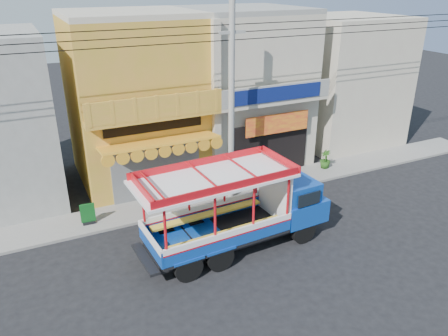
{
  "coord_description": "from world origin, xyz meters",
  "views": [
    {
      "loc": [
        -9.17,
        -13.02,
        9.62
      ],
      "look_at": [
        -1.74,
        2.5,
        2.09
      ],
      "focal_mm": 35.0,
      "sensor_mm": 36.0,
      "label": 1
    }
  ],
  "objects_px": {
    "utility_pole": "(235,95)",
    "songthaew_truck": "(248,206)",
    "potted_plant_a": "(258,172)",
    "potted_plant_c": "(325,159)",
    "green_sign": "(88,215)",
    "potted_plant_b": "(285,168)"
  },
  "relations": [
    {
      "from": "utility_pole",
      "to": "potted_plant_a",
      "type": "relative_size",
      "value": 27.98
    },
    {
      "from": "green_sign",
      "to": "potted_plant_a",
      "type": "bearing_deg",
      "value": 3.56
    },
    {
      "from": "potted_plant_a",
      "to": "potted_plant_b",
      "type": "relative_size",
      "value": 1.19
    },
    {
      "from": "utility_pole",
      "to": "songthaew_truck",
      "type": "distance_m",
      "value": 5.04
    },
    {
      "from": "potted_plant_b",
      "to": "potted_plant_c",
      "type": "distance_m",
      "value": 2.5
    },
    {
      "from": "utility_pole",
      "to": "potted_plant_c",
      "type": "relative_size",
      "value": 27.71
    },
    {
      "from": "utility_pole",
      "to": "potted_plant_a",
      "type": "bearing_deg",
      "value": 28.22
    },
    {
      "from": "green_sign",
      "to": "potted_plant_c",
      "type": "bearing_deg",
      "value": 2.13
    },
    {
      "from": "potted_plant_a",
      "to": "songthaew_truck",
      "type": "bearing_deg",
      "value": -147.89
    },
    {
      "from": "utility_pole",
      "to": "green_sign",
      "type": "distance_m",
      "value": 8.0
    },
    {
      "from": "potted_plant_a",
      "to": "potted_plant_b",
      "type": "xyz_separation_m",
      "value": [
        1.66,
        0.06,
        -0.08
      ]
    },
    {
      "from": "utility_pole",
      "to": "green_sign",
      "type": "xyz_separation_m",
      "value": [
        -6.58,
        0.48,
        -4.53
      ]
    },
    {
      "from": "utility_pole",
      "to": "songthaew_truck",
      "type": "relative_size",
      "value": 3.72
    },
    {
      "from": "songthaew_truck",
      "to": "utility_pole",
      "type": "bearing_deg",
      "value": 71.44
    },
    {
      "from": "green_sign",
      "to": "potted_plant_a",
      "type": "relative_size",
      "value": 0.92
    },
    {
      "from": "songthaew_truck",
      "to": "green_sign",
      "type": "bearing_deg",
      "value": 143.17
    },
    {
      "from": "songthaew_truck",
      "to": "potted_plant_c",
      "type": "height_order",
      "value": "songthaew_truck"
    },
    {
      "from": "utility_pole",
      "to": "songthaew_truck",
      "type": "xyz_separation_m",
      "value": [
        -1.19,
        -3.56,
        -3.37
      ]
    },
    {
      "from": "green_sign",
      "to": "songthaew_truck",
      "type": "bearing_deg",
      "value": -36.83
    },
    {
      "from": "green_sign",
      "to": "utility_pole",
      "type": "bearing_deg",
      "value": -4.14
    },
    {
      "from": "potted_plant_c",
      "to": "green_sign",
      "type": "bearing_deg",
      "value": -86.5
    },
    {
      "from": "songthaew_truck",
      "to": "green_sign",
      "type": "xyz_separation_m",
      "value": [
        -5.39,
        4.03,
        -1.16
      ]
    }
  ]
}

